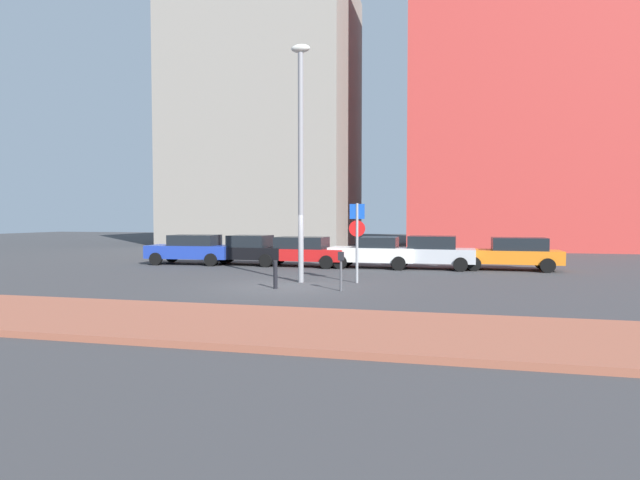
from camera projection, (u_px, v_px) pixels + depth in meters
ground_plane at (287, 287)px, 17.88m from camera, size 120.00×120.00×0.00m
sidewalk_brick at (201, 322)px, 11.47m from camera, size 40.00×3.98×0.14m
parked_car_blue at (192, 249)px, 26.59m from camera, size 4.43×2.18×1.52m
parked_car_black at (247, 250)px, 26.24m from camera, size 4.33×2.21×1.51m
parked_car_red at (301, 251)px, 25.40m from camera, size 4.61×2.18×1.46m
parked_car_white at (373, 252)px, 24.61m from camera, size 4.06×2.05×1.49m
parked_car_silver at (430, 252)px, 24.06m from camera, size 4.15×2.02×1.55m
parked_car_orange at (511, 253)px, 23.55m from camera, size 4.59×1.98×1.50m
parking_sign_post at (357, 233)px, 18.89m from camera, size 0.60×0.10×2.94m
parking_meter at (341, 265)px, 16.81m from camera, size 0.18×0.14×1.29m
street_lamp at (301, 147)px, 18.90m from camera, size 0.70×0.36×8.73m
traffic_bollard_near at (300, 269)px, 19.35m from camera, size 0.15×0.15×0.96m
traffic_bollard_mid at (275, 275)px, 17.41m from camera, size 0.14×0.14×0.94m
building_colorful_midrise at (519, 83)px, 41.47m from camera, size 16.95×13.60×26.58m
building_under_construction at (267, 116)px, 46.51m from camera, size 15.47×12.62×23.30m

